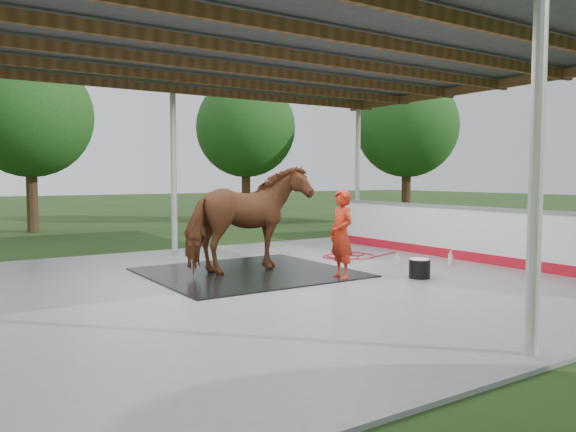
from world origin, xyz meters
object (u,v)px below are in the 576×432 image
dasher_board (461,234)px  handler (341,235)px  wash_bucket (420,268)px  horse (248,218)px

dasher_board → handler: size_ratio=5.18×
dasher_board → wash_bucket: dasher_board is taller
dasher_board → horse: (-4.65, 0.98, 0.47)m
handler → wash_bucket: bearing=63.8°
handler → wash_bucket: handler is taller
dasher_board → horse: 4.78m
horse → handler: (1.07, -1.38, -0.24)m
horse → wash_bucket: 3.18m
horse → wash_bucket: size_ratio=6.32×
dasher_board → handler: 3.61m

